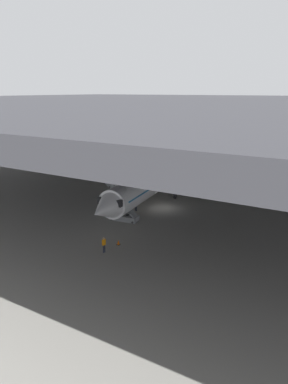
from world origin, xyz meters
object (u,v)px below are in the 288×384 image
(boarding_stairs, at_px, (124,215))
(airplane_distant, at_px, (175,145))
(traffic_cone_orange, at_px, (118,242))
(crew_worker_near_nose, at_px, (104,244))
(airplane_main, at_px, (156,179))
(crew_worker_by_stairs, at_px, (136,204))

(boarding_stairs, xyz_separation_m, airplane_distant, (-13.55, 42.95, 2.65))
(boarding_stairs, relative_size, airplane_distant, 0.14)
(boarding_stairs, bearing_deg, traffic_cone_orange, -60.52)
(traffic_cone_orange, bearing_deg, boarding_stairs, 119.48)
(crew_worker_near_nose, bearing_deg, airplane_main, 102.82)
(crew_worker_by_stairs, xyz_separation_m, traffic_cone_orange, (4.47, -10.82, -0.73))
(airplane_main, xyz_separation_m, airplane_distant, (-12.91, 33.03, -0.02))
(airplane_distant, xyz_separation_m, traffic_cone_orange, (17.43, -49.81, -3.09))
(airplane_main, xyz_separation_m, traffic_cone_orange, (4.52, -16.77, -3.11))
(airplane_main, relative_size, traffic_cone_orange, 59.59)
(boarding_stairs, bearing_deg, airplane_distant, 107.51)
(crew_worker_by_stairs, distance_m, airplane_distant, 41.15)
(traffic_cone_orange, bearing_deg, crew_worker_by_stairs, 112.45)
(airplane_main, relative_size, crew_worker_near_nose, 20.75)
(airplane_main, height_order, traffic_cone_orange, airplane_main)
(crew_worker_by_stairs, height_order, traffic_cone_orange, crew_worker_by_stairs)
(crew_worker_by_stairs, xyz_separation_m, airplane_distant, (-12.96, 38.98, 2.36))
(boarding_stairs, xyz_separation_m, crew_worker_by_stairs, (-0.59, 3.97, 0.29))
(boarding_stairs, bearing_deg, airplane_main, 93.70)
(airplane_main, height_order, airplane_distant, airplane_main)
(boarding_stairs, height_order, crew_worker_by_stairs, boarding_stairs)
(crew_worker_near_nose, height_order, crew_worker_by_stairs, crew_worker_by_stairs)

